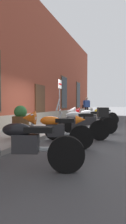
{
  "coord_description": "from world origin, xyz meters",
  "views": [
    {
      "loc": [
        -6.9,
        -2.71,
        1.18
      ],
      "look_at": [
        -0.18,
        -0.03,
        0.85
      ],
      "focal_mm": 27.64,
      "sensor_mm": 36.0,
      "label": 1
    }
  ],
  "objects_px": {
    "motorcycle_red_sport": "(89,117)",
    "motorcycle_yellow_naked": "(100,116)",
    "motorcycle_black_naked": "(22,145)",
    "barrel_planter": "(21,123)",
    "motorcycle_grey_naked": "(100,115)",
    "parking_sign": "(60,95)",
    "motorcycle_silver_touring": "(80,123)",
    "motorcycle_orange_sport": "(51,128)",
    "motorcycle_white_sport": "(87,119)",
    "pedestrian_blue_top": "(86,106)"
  },
  "relations": [
    {
      "from": "motorcycle_red_sport",
      "to": "motorcycle_yellow_naked",
      "type": "distance_m",
      "value": 1.58
    },
    {
      "from": "motorcycle_black_naked",
      "to": "barrel_planter",
      "type": "height_order",
      "value": "barrel_planter"
    },
    {
      "from": "motorcycle_black_naked",
      "to": "motorcycle_yellow_naked",
      "type": "height_order",
      "value": "motorcycle_yellow_naked"
    },
    {
      "from": "motorcycle_grey_naked",
      "to": "parking_sign",
      "type": "xyz_separation_m",
      "value": [
        -2.96,
        1.58,
        1.17
      ]
    },
    {
      "from": "motorcycle_silver_touring",
      "to": "motorcycle_grey_naked",
      "type": "distance_m",
      "value": 5.78
    },
    {
      "from": "motorcycle_orange_sport",
      "to": "motorcycle_black_naked",
      "type": "bearing_deg",
      "value": -173.15
    },
    {
      "from": "motorcycle_black_naked",
      "to": "motorcycle_orange_sport",
      "type": "bearing_deg",
      "value": 6.85
    },
    {
      "from": "motorcycle_white_sport",
      "to": "pedestrian_blue_top",
      "type": "xyz_separation_m",
      "value": [
        7.02,
        1.78,
        0.46
      ]
    },
    {
      "from": "parking_sign",
      "to": "motorcycle_grey_naked",
      "type": "bearing_deg",
      "value": -28.15
    },
    {
      "from": "motorcycle_red_sport",
      "to": "pedestrian_blue_top",
      "type": "bearing_deg",
      "value": 15.13
    },
    {
      "from": "motorcycle_orange_sport",
      "to": "barrel_planter",
      "type": "height_order",
      "value": "barrel_planter"
    },
    {
      "from": "motorcycle_grey_naked",
      "to": "pedestrian_blue_top",
      "type": "bearing_deg",
      "value": 30.78
    },
    {
      "from": "barrel_planter",
      "to": "motorcycle_white_sport",
      "type": "bearing_deg",
      "value": -35.06
    },
    {
      "from": "parking_sign",
      "to": "motorcycle_red_sport",
      "type": "bearing_deg",
      "value": -87.26
    },
    {
      "from": "motorcycle_black_naked",
      "to": "motorcycle_red_sport",
      "type": "xyz_separation_m",
      "value": [
        5.81,
        0.19,
        0.08
      ]
    },
    {
      "from": "motorcycle_silver_touring",
      "to": "barrel_planter",
      "type": "bearing_deg",
      "value": 117.77
    },
    {
      "from": "motorcycle_grey_naked",
      "to": "motorcycle_orange_sport",
      "type": "bearing_deg",
      "value": 179.48
    },
    {
      "from": "motorcycle_white_sport",
      "to": "parking_sign",
      "type": "relative_size",
      "value": 0.92
    },
    {
      "from": "barrel_planter",
      "to": "pedestrian_blue_top",
      "type": "bearing_deg",
      "value": 1.23
    },
    {
      "from": "motorcycle_silver_touring",
      "to": "pedestrian_blue_top",
      "type": "distance_m",
      "value": 8.61
    },
    {
      "from": "motorcycle_black_naked",
      "to": "barrel_planter",
      "type": "xyz_separation_m",
      "value": [
        2.03,
        1.48,
        0.11
      ]
    },
    {
      "from": "motorcycle_black_naked",
      "to": "motorcycle_orange_sport",
      "type": "height_order",
      "value": "motorcycle_orange_sport"
    },
    {
      "from": "motorcycle_orange_sport",
      "to": "barrel_planter",
      "type": "distance_m",
      "value": 1.38
    },
    {
      "from": "motorcycle_yellow_naked",
      "to": "barrel_planter",
      "type": "height_order",
      "value": "barrel_planter"
    },
    {
      "from": "motorcycle_yellow_naked",
      "to": "parking_sign",
      "type": "xyz_separation_m",
      "value": [
        -1.62,
        1.82,
        1.15
      ]
    },
    {
      "from": "pedestrian_blue_top",
      "to": "motorcycle_black_naked",
      "type": "bearing_deg",
      "value": -171.55
    },
    {
      "from": "motorcycle_orange_sport",
      "to": "motorcycle_silver_touring",
      "type": "height_order",
      "value": "motorcycle_silver_touring"
    },
    {
      "from": "motorcycle_orange_sport",
      "to": "motorcycle_red_sport",
      "type": "bearing_deg",
      "value": 0.08
    },
    {
      "from": "parking_sign",
      "to": "barrel_planter",
      "type": "xyz_separation_m",
      "value": [
        -3.7,
        -0.22,
        -1.06
      ]
    },
    {
      "from": "motorcycle_black_naked",
      "to": "parking_sign",
      "type": "xyz_separation_m",
      "value": [
        5.73,
        1.7,
        1.17
      ]
    },
    {
      "from": "motorcycle_black_naked",
      "to": "pedestrian_blue_top",
      "type": "relative_size",
      "value": 1.27
    },
    {
      "from": "motorcycle_silver_touring",
      "to": "motorcycle_yellow_naked",
      "type": "xyz_separation_m",
      "value": [
        4.43,
        0.09,
        -0.08
      ]
    },
    {
      "from": "pedestrian_blue_top",
      "to": "barrel_planter",
      "type": "xyz_separation_m",
      "value": [
        -9.28,
        -0.2,
        -0.46
      ]
    },
    {
      "from": "motorcycle_orange_sport",
      "to": "motorcycle_grey_naked",
      "type": "distance_m",
      "value": 7.15
    },
    {
      "from": "motorcycle_yellow_naked",
      "to": "pedestrian_blue_top",
      "type": "bearing_deg",
      "value": 24.44
    },
    {
      "from": "motorcycle_yellow_naked",
      "to": "pedestrian_blue_top",
      "type": "xyz_separation_m",
      "value": [
        3.95,
        1.8,
        0.55
      ]
    },
    {
      "from": "motorcycle_black_naked",
      "to": "barrel_planter",
      "type": "bearing_deg",
      "value": 36.09
    },
    {
      "from": "motorcycle_white_sport",
      "to": "motorcycle_grey_naked",
      "type": "height_order",
      "value": "motorcycle_white_sport"
    },
    {
      "from": "motorcycle_silver_touring",
      "to": "pedestrian_blue_top",
      "type": "xyz_separation_m",
      "value": [
        8.39,
        1.89,
        0.47
      ]
    },
    {
      "from": "motorcycle_red_sport",
      "to": "parking_sign",
      "type": "xyz_separation_m",
      "value": [
        -0.07,
        1.51,
        1.09
      ]
    },
    {
      "from": "motorcycle_red_sport",
      "to": "motorcycle_black_naked",
      "type": "bearing_deg",
      "value": -178.11
    },
    {
      "from": "motorcycle_silver_touring",
      "to": "motorcycle_grey_naked",
      "type": "height_order",
      "value": "motorcycle_silver_touring"
    },
    {
      "from": "motorcycle_black_naked",
      "to": "motorcycle_white_sport",
      "type": "xyz_separation_m",
      "value": [
        4.29,
        -0.1,
        0.11
      ]
    },
    {
      "from": "motorcycle_white_sport",
      "to": "motorcycle_yellow_naked",
      "type": "bearing_deg",
      "value": -0.3
    },
    {
      "from": "motorcycle_grey_naked",
      "to": "motorcycle_white_sport",
      "type": "bearing_deg",
      "value": -177.12
    },
    {
      "from": "motorcycle_black_naked",
      "to": "motorcycle_silver_touring",
      "type": "relative_size",
      "value": 1.01
    },
    {
      "from": "motorcycle_orange_sport",
      "to": "motorcycle_yellow_naked",
      "type": "distance_m",
      "value": 5.82
    },
    {
      "from": "barrel_planter",
      "to": "motorcycle_red_sport",
      "type": "bearing_deg",
      "value": -18.87
    },
    {
      "from": "motorcycle_yellow_naked",
      "to": "motorcycle_grey_naked",
      "type": "relative_size",
      "value": 0.93
    },
    {
      "from": "motorcycle_yellow_naked",
      "to": "barrel_planter",
      "type": "relative_size",
      "value": 1.91
    }
  ]
}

